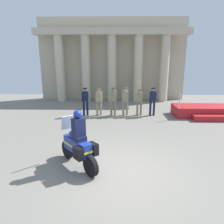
# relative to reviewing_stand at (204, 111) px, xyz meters

# --- Properties ---
(ground_plane) EXTENTS (28.00, 28.00, 0.00)m
(ground_plane) POSITION_rel_reviewing_stand_xyz_m (-5.14, -6.37, -0.30)
(ground_plane) COLOR gray
(colonnade_backdrop) EXTENTS (12.06, 1.55, 6.62)m
(colonnade_backdrop) POSITION_rel_reviewing_stand_xyz_m (-5.66, 5.11, 3.06)
(colonnade_backdrop) COLOR #B6AB91
(colonnade_backdrop) RESTS_ON ground_plane
(reviewing_stand) EXTENTS (3.55, 2.06, 1.53)m
(reviewing_stand) POSITION_rel_reviewing_stand_xyz_m (0.00, 0.00, 0.00)
(reviewing_stand) COLOR #B21E23
(reviewing_stand) RESTS_ON ground_plane
(officer_in_row_0) EXTENTS (0.39, 0.24, 1.70)m
(officer_in_row_0) POSITION_rel_reviewing_stand_xyz_m (-7.16, 0.01, 0.70)
(officer_in_row_0) COLOR black
(officer_in_row_0) RESTS_ON ground_plane
(officer_in_row_1) EXTENTS (0.39, 0.24, 1.66)m
(officer_in_row_1) POSITION_rel_reviewing_stand_xyz_m (-6.35, 0.10, 0.68)
(officer_in_row_1) COLOR gray
(officer_in_row_1) RESTS_ON ground_plane
(officer_in_row_2) EXTENTS (0.39, 0.24, 1.73)m
(officer_in_row_2) POSITION_rel_reviewing_stand_xyz_m (-5.48, 0.10, 0.72)
(officer_in_row_2) COLOR #7A7056
(officer_in_row_2) RESTS_ON ground_plane
(officer_in_row_3) EXTENTS (0.39, 0.24, 1.70)m
(officer_in_row_3) POSITION_rel_reviewing_stand_xyz_m (-4.75, 0.15, 0.70)
(officer_in_row_3) COLOR #847A5B
(officer_in_row_3) RESTS_ON ground_plane
(officer_in_row_4) EXTENTS (0.39, 0.24, 1.61)m
(officer_in_row_4) POSITION_rel_reviewing_stand_xyz_m (-3.89, 0.17, 0.65)
(officer_in_row_4) COLOR #7A7056
(officer_in_row_4) RESTS_ON ground_plane
(officer_in_row_5) EXTENTS (0.39, 0.24, 1.70)m
(officer_in_row_5) POSITION_rel_reviewing_stand_xyz_m (-3.10, 0.13, 0.70)
(officer_in_row_5) COLOR #141938
(officer_in_row_5) RESTS_ON ground_plane
(motorcycle_with_rider) EXTENTS (1.45, 1.66, 1.90)m
(motorcycle_with_rider) POSITION_rel_reviewing_stand_xyz_m (-6.46, -6.15, 0.49)
(motorcycle_with_rider) COLOR black
(motorcycle_with_rider) RESTS_ON ground_plane
(briefcase_on_ground) EXTENTS (0.10, 0.32, 0.36)m
(briefcase_on_ground) POSITION_rel_reviewing_stand_xyz_m (-7.56, 0.04, -0.12)
(briefcase_on_ground) COLOR black
(briefcase_on_ground) RESTS_ON ground_plane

